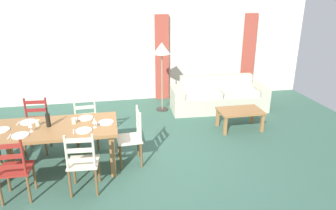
{
  "coord_description": "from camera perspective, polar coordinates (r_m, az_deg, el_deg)",
  "views": [
    {
      "loc": [
        -0.49,
        -4.73,
        2.73
      ],
      "look_at": [
        0.53,
        0.59,
        0.75
      ],
      "focal_mm": 33.28,
      "sensor_mm": 36.0,
      "label": 1
    }
  ],
  "objects": [
    {
      "name": "fork_far_right",
      "position": [
        5.35,
        -16.43,
        -2.47
      ],
      "size": [
        0.03,
        0.17,
        0.01
      ],
      "primitive_type": "cube",
      "rotation": [
        0.0,
        0.0,
        0.1
      ],
      "color": "silver",
      "rests_on": "dining_table"
    },
    {
      "name": "curtain_panel_left",
      "position": [
        8.17,
        -1.12,
        8.57
      ],
      "size": [
        0.35,
        0.08,
        2.2
      ],
      "primitive_type": "cube",
      "color": "#A24133",
      "rests_on": "ground_plane"
    },
    {
      "name": "dining_chair_far_left",
      "position": [
        6.04,
        -22.96,
        -3.51
      ],
      "size": [
        0.45,
        0.43,
        0.96
      ],
      "color": "maroon",
      "rests_on": "ground_plane"
    },
    {
      "name": "coffee_table",
      "position": [
        6.64,
        13.06,
        -1.43
      ],
      "size": [
        0.9,
        0.56,
        0.42
      ],
      "color": "olive",
      "rests_on": "ground_plane"
    },
    {
      "name": "fork_near_left",
      "position": [
        5.08,
        -27.05,
        -5.16
      ],
      "size": [
        0.02,
        0.17,
        0.01
      ],
      "primitive_type": "cube",
      "rotation": [
        0.0,
        0.0,
        -0.01
      ],
      "color": "silver",
      "rests_on": "dining_table"
    },
    {
      "name": "wine_bottle",
      "position": [
        5.16,
        -21.13,
        -2.49
      ],
      "size": [
        0.07,
        0.07,
        0.32
      ],
      "color": "black",
      "rests_on": "dining_table"
    },
    {
      "name": "couch",
      "position": [
        7.7,
        9.14,
        1.35
      ],
      "size": [
        2.32,
        0.91,
        0.8
      ],
      "color": "#B7B69D",
      "rests_on": "ground_plane"
    },
    {
      "name": "dining_chair_head_east",
      "position": [
        5.18,
        -6.55,
        -5.82
      ],
      "size": [
        0.42,
        0.44,
        0.96
      ],
      "color": "beige",
      "rests_on": "ground_plane"
    },
    {
      "name": "dinner_plate_far_right",
      "position": [
        5.34,
        -14.84,
        -2.31
      ],
      "size": [
        0.24,
        0.24,
        0.02
      ],
      "primitive_type": "cylinder",
      "color": "white",
      "rests_on": "dining_table"
    },
    {
      "name": "fork_head_east",
      "position": [
        5.09,
        -12.97,
        -3.3
      ],
      "size": [
        0.03,
        0.17,
        0.01
      ],
      "primitive_type": "cube",
      "rotation": [
        0.0,
        0.0,
        0.09
      ],
      "color": "silver",
      "rests_on": "dining_table"
    },
    {
      "name": "dinner_plate_far_left",
      "position": [
        5.48,
        -24.25,
        -2.86
      ],
      "size": [
        0.24,
        0.24,
        0.02
      ],
      "primitive_type": "cylinder",
      "color": "white",
      "rests_on": "dining_table"
    },
    {
      "name": "fork_far_left",
      "position": [
        5.52,
        -25.75,
        -3.0
      ],
      "size": [
        0.02,
        0.17,
        0.01
      ],
      "primitive_type": "cube",
      "rotation": [
        0.0,
        0.0,
        -0.04
      ],
      "color": "silver",
      "rests_on": "dining_table"
    },
    {
      "name": "dinner_plate_head_west",
      "position": [
        5.35,
        -28.23,
        -4.06
      ],
      "size": [
        0.24,
        0.24,
        0.02
      ],
      "primitive_type": "cylinder",
      "color": "white",
      "rests_on": "dining_table"
    },
    {
      "name": "fork_near_right",
      "position": [
        4.89,
        -16.9,
        -4.68
      ],
      "size": [
        0.03,
        0.17,
        0.01
      ],
      "primitive_type": "cube",
      "rotation": [
        0.0,
        0.0,
        0.07
      ],
      "color": "silver",
      "rests_on": "dining_table"
    },
    {
      "name": "dinner_plate_near_right",
      "position": [
        4.88,
        -15.16,
        -4.51
      ],
      "size": [
        0.24,
        0.24,
        0.02
      ],
      "primitive_type": "cylinder",
      "color": "white",
      "rests_on": "dining_table"
    },
    {
      "name": "coffee_cup_primary",
      "position": [
        5.17,
        -16.84,
        -2.81
      ],
      "size": [
        0.07,
        0.07,
        0.09
      ],
      "primitive_type": "cylinder",
      "color": "beige",
      "rests_on": "dining_table"
    },
    {
      "name": "curtain_panel_right",
      "position": [
        8.89,
        14.5,
        8.88
      ],
      "size": [
        0.35,
        0.08,
        2.2
      ],
      "primitive_type": "cube",
      "color": "#A24133",
      "rests_on": "ground_plane"
    },
    {
      "name": "dinner_plate_head_east",
      "position": [
        5.09,
        -11.29,
        -3.13
      ],
      "size": [
        0.24,
        0.24,
        0.02
      ],
      "primitive_type": "cylinder",
      "color": "white",
      "rests_on": "dining_table"
    },
    {
      "name": "coffee_cup_secondary",
      "position": [
        5.29,
        -22.75,
        -3.04
      ],
      "size": [
        0.07,
        0.07,
        0.09
      ],
      "primitive_type": "cylinder",
      "color": "beige",
      "rests_on": "dining_table"
    },
    {
      "name": "ground_plane",
      "position": [
        5.49,
        -4.36,
        -9.93
      ],
      "size": [
        9.6,
        9.6,
        0.02
      ],
      "primitive_type": "cube",
      "color": "#355A4B"
    },
    {
      "name": "wine_glass_near_right",
      "position": [
        4.92,
        -13.34,
        -2.85
      ],
      "size": [
        0.06,
        0.06,
        0.16
      ],
      "color": "white",
      "rests_on": "dining_table"
    },
    {
      "name": "standing_lamp",
      "position": [
        7.25,
        -1.13,
        9.58
      ],
      "size": [
        0.4,
        0.4,
        1.64
      ],
      "color": "#332D28",
      "rests_on": "ground_plane"
    },
    {
      "name": "wine_glass_near_left",
      "position": [
        5.08,
        -23.91,
        -3.34
      ],
      "size": [
        0.06,
        0.06,
        0.16
      ],
      "color": "white",
      "rests_on": "dining_table"
    },
    {
      "name": "dining_chair_near_left",
      "position": [
        4.76,
        -26.39,
        -10.5
      ],
      "size": [
        0.43,
        0.41,
        0.96
      ],
      "color": "maroon",
      "rests_on": "ground_plane"
    },
    {
      "name": "dining_chair_far_right",
      "position": [
        5.89,
        -14.75,
        -3.1
      ],
      "size": [
        0.44,
        0.42,
        0.96
      ],
      "color": "beige",
      "rests_on": "ground_plane"
    },
    {
      "name": "dinner_plate_near_left",
      "position": [
        5.04,
        -25.43,
        -5.03
      ],
      "size": [
        0.24,
        0.24,
        0.02
      ],
      "primitive_type": "cylinder",
      "color": "white",
      "rests_on": "dining_table"
    },
    {
      "name": "wall_far",
      "position": [
        8.16,
        -7.39,
        10.18
      ],
      "size": [
        9.6,
        0.16,
        2.7
      ],
      "primitive_type": "cube",
      "color": "beige",
      "rests_on": "ground_plane"
    },
    {
      "name": "dining_table",
      "position": [
        5.2,
        -19.85,
        -4.61
      ],
      "size": [
        1.9,
        0.96,
        0.75
      ],
      "color": "olive",
      "rests_on": "ground_plane"
    },
    {
      "name": "dining_chair_near_right",
      "position": [
        4.59,
        -15.33,
        -10.13
      ],
      "size": [
        0.45,
        0.43,
        0.96
      ],
      "color": "beige",
      "rests_on": "ground_plane"
    }
  ]
}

